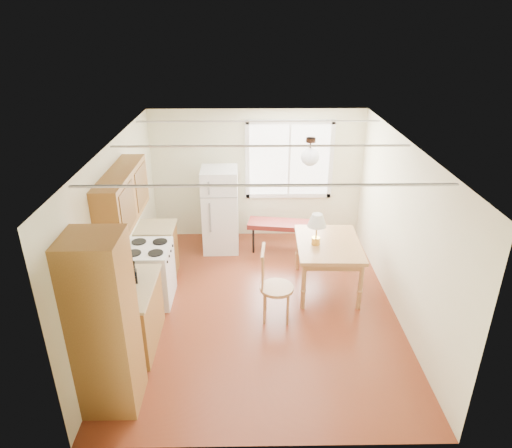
{
  "coord_description": "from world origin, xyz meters",
  "views": [
    {
      "loc": [
        -0.15,
        -5.8,
        4.05
      ],
      "look_at": [
        -0.06,
        0.47,
        1.15
      ],
      "focal_mm": 32.0,
      "sensor_mm": 36.0,
      "label": 1
    }
  ],
  "objects_px": {
    "refrigerator": "(220,210)",
    "dining_table": "(328,248)",
    "bench": "(280,225)",
    "chair": "(269,279)"
  },
  "relations": [
    {
      "from": "chair",
      "to": "dining_table",
      "type": "bearing_deg",
      "value": 44.45
    },
    {
      "from": "bench",
      "to": "refrigerator",
      "type": "bearing_deg",
      "value": -172.67
    },
    {
      "from": "bench",
      "to": "chair",
      "type": "distance_m",
      "value": 2.18
    },
    {
      "from": "refrigerator",
      "to": "dining_table",
      "type": "bearing_deg",
      "value": -39.43
    },
    {
      "from": "refrigerator",
      "to": "bench",
      "type": "relative_size",
      "value": 1.28
    },
    {
      "from": "refrigerator",
      "to": "dining_table",
      "type": "distance_m",
      "value": 2.25
    },
    {
      "from": "dining_table",
      "to": "bench",
      "type": "bearing_deg",
      "value": 117.52
    },
    {
      "from": "dining_table",
      "to": "chair",
      "type": "xyz_separation_m",
      "value": [
        -0.95,
        -0.78,
        -0.07
      ]
    },
    {
      "from": "bench",
      "to": "chair",
      "type": "height_order",
      "value": "chair"
    },
    {
      "from": "bench",
      "to": "dining_table",
      "type": "relative_size",
      "value": 0.92
    }
  ]
}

